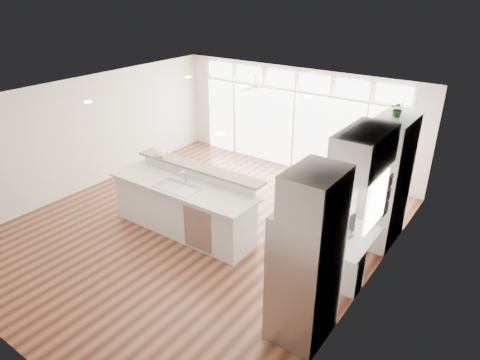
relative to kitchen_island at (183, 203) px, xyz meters
The scene contains 23 objects.
floor 0.73m from the kitchen_island, 60.69° to the left, with size 7.00×8.00×0.02m, color #472315.
ceiling 2.09m from the kitchen_island, 60.69° to the left, with size 7.00×8.00×0.02m, color white.
wall_back 4.35m from the kitchen_island, 87.85° to the left, with size 7.00×0.04×2.70m, color beige.
wall_left 3.43m from the kitchen_island, behind, with size 0.04×8.00×2.70m, color beige.
wall_right 3.74m from the kitchen_island, ahead, with size 0.04×8.00×2.70m, color beige.
glass_wall 4.25m from the kitchen_island, 87.82° to the left, with size 5.80×0.06×2.08m, color silver.
transom_row 4.57m from the kitchen_island, 87.82° to the left, with size 5.90×0.06×0.40m, color silver.
desk_window 3.78m from the kitchen_island, ahead, with size 0.04×0.85×0.85m, color white.
ceiling_fan 3.61m from the kitchen_island, 96.27° to the left, with size 1.16×1.16×0.32m, color white.
recessed_lights 2.10m from the kitchen_island, 71.70° to the left, with size 3.40×3.00×0.02m, color beige.
oven_cabinet 3.98m from the kitchen_island, 32.07° to the left, with size 0.64×1.20×2.50m, color silver.
desk_nook 3.35m from the kitchen_island, 10.11° to the left, with size 0.72×1.30×0.76m, color silver.
upper_cabinets 3.79m from the kitchen_island, ahead, with size 0.64×1.30×0.64m, color silver.
refrigerator 3.46m from the kitchen_island, 18.01° to the right, with size 0.76×0.90×2.00m, color #A6A6AA.
fridge_cabinet 3.87m from the kitchen_island, 17.70° to the right, with size 0.64×0.90×0.60m, color silver.
framed_photos 3.89m from the kitchen_island, 18.43° to the left, with size 0.06×0.22×0.80m, color black.
kitchen_island is the anchor object (origin of this frame).
rug 2.37m from the kitchen_island, 11.27° to the left, with size 0.90×0.65×0.01m, color #3B2312.
office_chair 3.02m from the kitchen_island, 14.56° to the left, with size 0.56×0.52×1.08m, color black.
fishbowl 1.27m from the kitchen_island, 157.42° to the left, with size 0.22×0.22×0.22m, color silver.
monitor 3.28m from the kitchen_island, 10.36° to the left, with size 0.08×0.45×0.38m, color black.
keyboard 3.10m from the kitchen_island, 10.92° to the left, with size 0.12×0.33×0.02m, color silver.
potted_plant 4.40m from the kitchen_island, 32.07° to the left, with size 0.26×0.29×0.23m, color #285825.
Camera 1 is at (5.17, -5.74, 4.69)m, focal length 32.00 mm.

